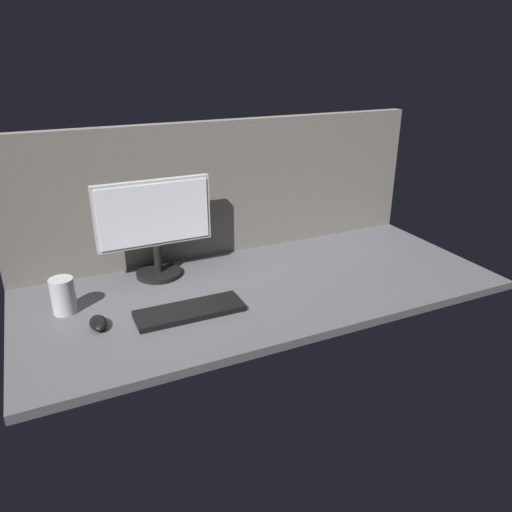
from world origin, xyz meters
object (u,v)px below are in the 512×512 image
Objects in this scene: monitor at (155,224)px; mug_steel at (63,296)px; keyboard at (190,311)px; mouse at (98,323)px.

mug_steel is at bearing -156.28° from monitor.
keyboard is at bearing -87.60° from monitor.
keyboard is 29.95cm from mouse.
monitor is 3.55× the size of mug_steel.
monitor is at bearing 92.98° from keyboard.
mug_steel is at bearing 119.55° from mouse.
mouse reaches higher than keyboard.
mouse is at bearing 173.36° from keyboard.
monitor reaches higher than mug_steel.
mouse is at bearing -60.29° from mug_steel.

